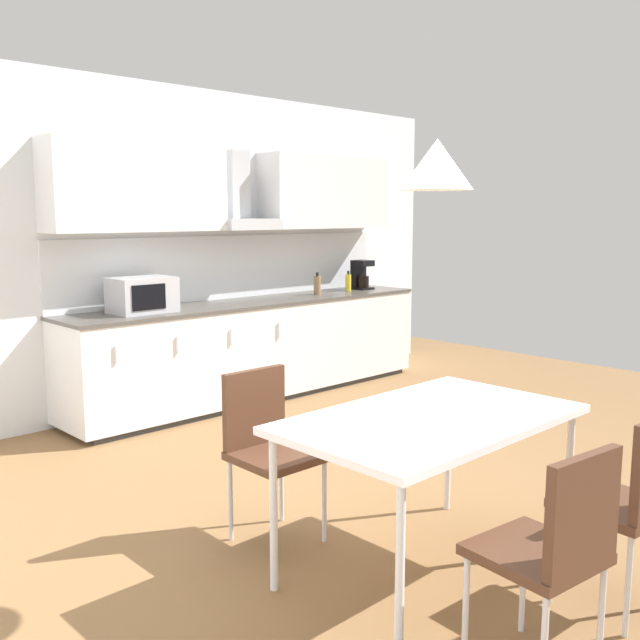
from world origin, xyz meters
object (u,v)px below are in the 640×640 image
Objects in this scene: chair_near_right at (632,492)px; bottle_brown at (317,285)px; chair_near_left at (556,540)px; bottle_yellow at (348,282)px; dining_table at (431,425)px; pendant_lamp at (437,164)px; chair_far_left at (267,437)px; microwave at (142,295)px; coffee_maker at (361,275)px.

bottle_brown is at bearing 64.16° from chair_near_right.
bottle_brown is 4.61m from chair_near_left.
bottle_yellow is 4.04m from dining_table.
pendant_lamp reaches higher than chair_near_right.
chair_far_left is (-0.62, 1.60, 0.00)m from chair_near_right.
pendant_lamp reaches higher than chair_far_left.
pendant_lamp is at bearing -95.56° from microwave.
microwave is 0.55× the size of chair_far_left.
pendant_lamp is (-0.31, 0.80, 1.35)m from chair_near_right.
chair_near_left is at bearing -112.08° from pendant_lamp.
microwave is 2.32m from bottle_yellow.
chair_far_left is (-2.94, -2.26, -0.45)m from bottle_yellow.
microwave is 3.92m from chair_near_right.
chair_near_left is (-0.63, -3.89, -0.50)m from microwave.
chair_near_left is 1.00× the size of chair_near_right.
dining_table is 1.61× the size of chair_near_left.
pendant_lamp is (-0.00, 0.00, 1.17)m from dining_table.
coffee_maker is 0.21× the size of dining_table.
chair_near_left is at bearing -112.08° from dining_table.
bottle_brown is at bearing -174.74° from coffee_maker.
chair_near_left is at bearing -127.33° from bottle_yellow.
coffee_maker reaches higher than dining_table.
bottle_brown is 0.25× the size of chair_far_left.
bottle_brown is at bearing -1.11° from microwave.
bottle_brown is 0.25× the size of chair_near_right.
chair_near_right is at bearing -68.86° from pendant_lamp.
coffee_maker is 5.07m from chair_near_left.
pendant_lamp is at bearing -130.57° from bottle_yellow.
coffee_maker is 4.24m from dining_table.
bottle_yellow reaches higher than chair_near_left.
bottle_brown reaches higher than chair_far_left.
microwave reaches higher than chair_far_left.
dining_table is at bearing -132.57° from coffee_maker.
bottle_yellow is at bearing 37.59° from chair_far_left.
bottle_yellow reaches higher than chair_far_left.
pendant_lamp is (0.33, 0.80, 1.35)m from chair_near_left.
dining_table is 4.39× the size of pendant_lamp.
bottle_yellow is 4.13m from pendant_lamp.
pendant_lamp is (-2.62, -3.06, 0.90)m from bottle_yellow.
bottle_yellow is (2.32, -0.02, -0.05)m from microwave.
chair_near_left is (-3.18, -3.91, -0.51)m from coffee_maker.
microwave is 3.97m from chair_near_left.
microwave is at bearing 179.50° from bottle_yellow.
chair_near_right is (0.31, -0.80, -0.17)m from dining_table.
pendant_lamp is at bearing 67.92° from chair_near_left.
chair_near_left is (-0.33, -0.80, -0.17)m from dining_table.
pendant_lamp is at bearing -132.57° from coffee_maker.
coffee_maker is at bearing 11.29° from bottle_yellow.
chair_far_left is (-2.49, -2.25, -0.45)m from bottle_brown.
pendant_lamp is at bearing -125.51° from bottle_brown.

